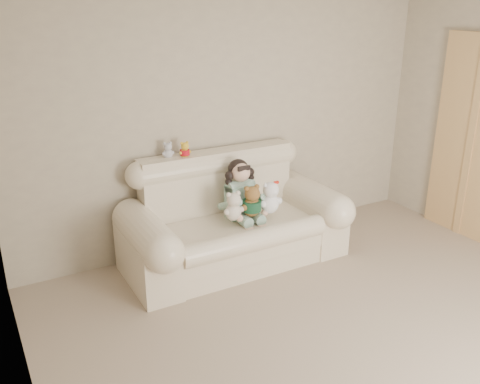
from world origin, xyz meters
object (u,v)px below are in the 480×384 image
Objects in this scene: seated_child at (240,188)px; white_cat at (270,194)px; cream_teddy at (233,203)px; sofa at (235,212)px; brown_teddy at (252,198)px.

seated_child reaches higher than white_cat.
white_cat is at bearing -53.36° from seated_child.
seated_child is at bearing 24.15° from cream_teddy.
sofa is 0.37m from white_cat.
sofa is 0.23m from seated_child.
seated_child is at bearing 95.81° from brown_teddy.
sofa is 5.61× the size of white_cat.
brown_teddy is (0.01, -0.20, -0.03)m from seated_child.
seated_child is 1.62× the size of brown_teddy.
brown_teddy is 0.19m from white_cat.
seated_child is 0.28m from cream_teddy.
seated_child is 0.20m from brown_teddy.
brown_teddy is 0.95× the size of white_cat.
white_cat is 1.16× the size of cream_teddy.
cream_teddy is (-0.19, 0.00, -0.02)m from brown_teddy.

